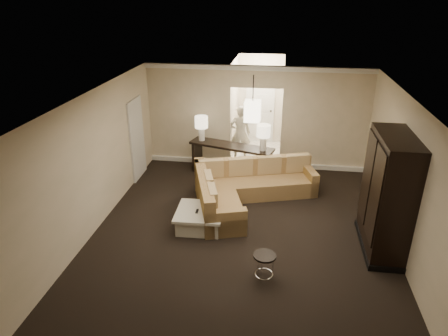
% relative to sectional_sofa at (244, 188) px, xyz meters
% --- Properties ---
extents(ground, '(8.00, 8.00, 0.00)m').
position_rel_sectional_sofa_xyz_m(ground, '(0.07, -1.80, -0.34)').
color(ground, black).
rests_on(ground, ground).
extents(wall_back, '(6.00, 0.04, 2.80)m').
position_rel_sectional_sofa_xyz_m(wall_back, '(0.07, 2.20, 1.06)').
color(wall_back, beige).
rests_on(wall_back, ground).
extents(wall_left, '(0.04, 8.00, 2.80)m').
position_rel_sectional_sofa_xyz_m(wall_left, '(-2.93, -1.80, 1.06)').
color(wall_left, beige).
rests_on(wall_left, ground).
extents(wall_right, '(0.04, 8.00, 2.80)m').
position_rel_sectional_sofa_xyz_m(wall_right, '(3.07, -1.80, 1.06)').
color(wall_right, beige).
rests_on(wall_right, ground).
extents(ceiling, '(6.00, 8.00, 0.02)m').
position_rel_sectional_sofa_xyz_m(ceiling, '(0.07, -1.80, 2.46)').
color(ceiling, silver).
rests_on(ceiling, wall_back).
extents(crown_molding, '(6.00, 0.10, 0.12)m').
position_rel_sectional_sofa_xyz_m(crown_molding, '(0.07, 2.15, 2.39)').
color(crown_molding, white).
rests_on(crown_molding, wall_back).
extents(baseboard, '(6.00, 0.10, 0.12)m').
position_rel_sectional_sofa_xyz_m(baseboard, '(0.07, 2.15, -0.28)').
color(baseboard, white).
rests_on(baseboard, ground).
extents(side_door, '(0.05, 0.90, 2.10)m').
position_rel_sectional_sofa_xyz_m(side_door, '(-2.90, 1.00, 0.71)').
color(side_door, white).
rests_on(side_door, ground).
extents(foyer, '(1.44, 2.02, 2.80)m').
position_rel_sectional_sofa_xyz_m(foyer, '(0.07, 3.54, 0.96)').
color(foyer, beige).
rests_on(foyer, ground).
extents(sectional_sofa, '(3.03, 2.95, 0.86)m').
position_rel_sectional_sofa_xyz_m(sectional_sofa, '(0.00, 0.00, 0.00)').
color(sectional_sofa, brown).
rests_on(sectional_sofa, ground).
extents(coffee_table, '(1.00, 1.00, 0.41)m').
position_rel_sectional_sofa_xyz_m(coffee_table, '(-0.81, -1.23, -0.14)').
color(coffee_table, silver).
rests_on(coffee_table, ground).
extents(console_table, '(2.30, 1.12, 0.87)m').
position_rel_sectional_sofa_xyz_m(console_table, '(-0.49, 1.40, 0.17)').
color(console_table, black).
rests_on(console_table, ground).
extents(armoire, '(0.68, 1.59, 2.28)m').
position_rel_sectional_sofa_xyz_m(armoire, '(2.76, -1.44, 0.75)').
color(armoire, black).
rests_on(armoire, ground).
extents(drink_table, '(0.39, 0.39, 0.49)m').
position_rel_sectional_sofa_xyz_m(drink_table, '(0.61, -2.69, 0.01)').
color(drink_table, black).
rests_on(drink_table, ground).
extents(table_lamp_left, '(0.35, 0.35, 0.66)m').
position_rel_sectional_sofa_xyz_m(table_lamp_left, '(-1.33, 1.64, 0.97)').
color(table_lamp_left, white).
rests_on(table_lamp_left, console_table).
extents(table_lamp_right, '(0.35, 0.35, 0.66)m').
position_rel_sectional_sofa_xyz_m(table_lamp_right, '(0.34, 1.16, 0.97)').
color(table_lamp_right, white).
rests_on(table_lamp_right, console_table).
extents(pendant_light, '(0.38, 0.38, 1.09)m').
position_rel_sectional_sofa_xyz_m(pendant_light, '(0.07, 0.90, 1.61)').
color(pendant_light, black).
rests_on(pendant_light, ceiling).
extents(person, '(0.72, 0.55, 1.80)m').
position_rel_sectional_sofa_xyz_m(person, '(-0.38, 2.50, 0.56)').
color(person, silver).
rests_on(person, ground).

